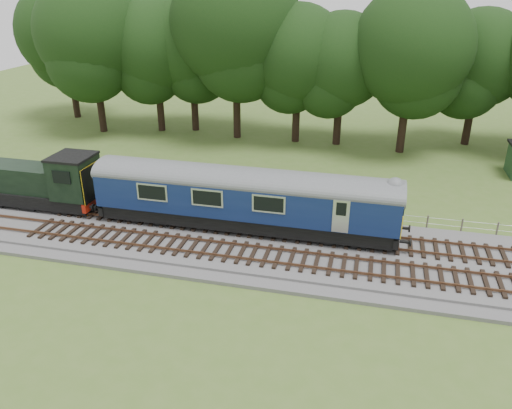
# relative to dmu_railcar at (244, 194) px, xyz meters

# --- Properties ---
(ground) EXTENTS (120.00, 120.00, 0.00)m
(ground) POSITION_rel_dmu_railcar_xyz_m (4.81, -1.40, -2.61)
(ground) COLOR #4B6B27
(ground) RESTS_ON ground
(ballast) EXTENTS (70.00, 7.00, 0.35)m
(ballast) POSITION_rel_dmu_railcar_xyz_m (4.81, -1.40, -2.43)
(ballast) COLOR #4C4C4F
(ballast) RESTS_ON ground
(track_north) EXTENTS (67.20, 2.40, 0.21)m
(track_north) POSITION_rel_dmu_railcar_xyz_m (4.81, -0.00, -2.19)
(track_north) COLOR black
(track_north) RESTS_ON ballast
(track_south) EXTENTS (67.20, 2.40, 0.21)m
(track_south) POSITION_rel_dmu_railcar_xyz_m (4.81, -3.00, -2.19)
(track_south) COLOR black
(track_south) RESTS_ON ballast
(fence) EXTENTS (64.00, 0.12, 1.00)m
(fence) POSITION_rel_dmu_railcar_xyz_m (4.81, 3.10, -2.61)
(fence) COLOR #6B6054
(fence) RESTS_ON ground
(tree_line) EXTENTS (70.00, 8.00, 18.00)m
(tree_line) POSITION_rel_dmu_railcar_xyz_m (4.81, 20.60, -2.61)
(tree_line) COLOR black
(tree_line) RESTS_ON ground
(dmu_railcar) EXTENTS (18.05, 2.86, 3.88)m
(dmu_railcar) POSITION_rel_dmu_railcar_xyz_m (0.00, 0.00, 0.00)
(dmu_railcar) COLOR black
(dmu_railcar) RESTS_ON ground
(shunter_loco) EXTENTS (8.91, 2.60, 3.38)m
(shunter_loco) POSITION_rel_dmu_railcar_xyz_m (-13.93, 0.00, -0.63)
(shunter_loco) COLOR black
(shunter_loco) RESTS_ON ground
(worker) EXTENTS (0.73, 0.69, 1.68)m
(worker) POSITION_rel_dmu_railcar_xyz_m (-10.38, -0.75, -1.42)
(worker) COLOR orange
(worker) RESTS_ON ballast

